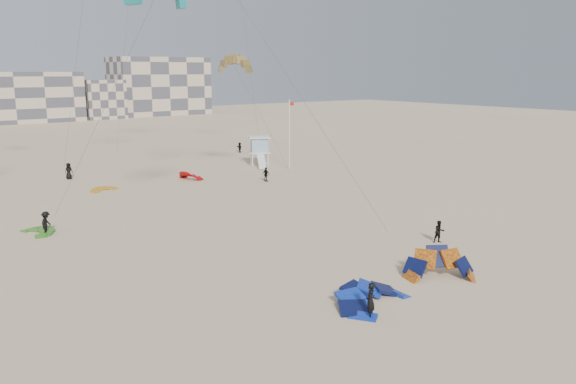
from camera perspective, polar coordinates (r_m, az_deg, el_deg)
ground at (r=29.52m, az=3.24°, el=-12.03°), size 320.00×320.00×0.00m
kite_ground_blue at (r=30.78m, az=8.69°, el=-11.10°), size 6.19×6.37×2.94m
kite_ground_orange at (r=35.12m, az=15.16°, el=-8.41°), size 6.06×6.02×4.35m
kite_ground_green at (r=46.97m, az=-24.04°, el=-3.84°), size 3.57×3.40×1.07m
kite_ground_red_far at (r=65.18m, az=-9.91°, el=1.28°), size 3.81×3.69×2.76m
kite_ground_yellow at (r=61.19m, az=-18.21°, el=0.14°), size 3.25×3.38×0.81m
kitesurfer_main at (r=28.68m, az=8.36°, el=-10.86°), size 0.80×0.79×1.86m
kitesurfer_b at (r=41.83m, az=15.11°, el=-3.92°), size 0.98×0.90×1.62m
kitesurfer_c at (r=45.97m, az=-23.36°, el=-2.93°), size 1.25×1.35×1.82m
kitesurfer_d at (r=62.81m, az=-2.25°, el=1.80°), size 0.66×1.03×1.62m
kitesurfer_e at (r=68.91m, az=-21.38°, el=2.00°), size 1.03×0.78×1.88m
kitesurfer_f at (r=85.80m, az=-4.94°, el=4.53°), size 0.63×1.51×1.58m
kite_fly_olive at (r=64.97m, az=-5.43°, el=12.66°), size 5.87×8.99×13.07m
lifeguard_tower_near at (r=73.85m, az=-2.91°, el=4.18°), size 3.59×5.64×3.77m
flagpole at (r=70.62m, az=0.16°, el=6.02°), size 0.71×0.11×8.71m
condo_mid at (r=153.21m, az=-26.55°, el=8.61°), size 32.00×16.00×12.00m
condo_east at (r=166.87m, az=-12.95°, el=10.43°), size 26.00×14.00×16.00m
condo_fill_right at (r=156.76m, az=-18.39°, el=8.94°), size 10.00×10.00×10.00m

